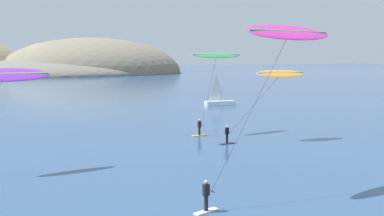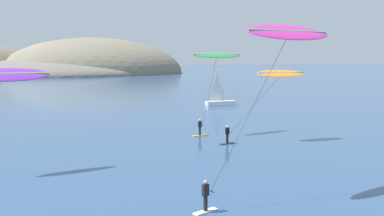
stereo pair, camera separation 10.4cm
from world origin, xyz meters
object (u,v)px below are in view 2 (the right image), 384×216
Objects in this scene: sailboat_near at (222,101)px; kitesurfer_purple at (2,81)px; kitesurfer_magenta at (284,42)px; kitesurfer_green at (215,61)px; kitesurfer_orange at (277,78)px.

kitesurfer_purple reaches higher than sailboat_near.
kitesurfer_magenta is at bearing -41.87° from kitesurfer_purple.
kitesurfer_green reaches higher than kitesurfer_purple.
kitesurfer_purple is at bearing -159.05° from kitesurfer_green.
kitesurfer_magenta is at bearing -125.34° from kitesurfer_orange.
sailboat_near is 49.82m from kitesurfer_magenta.
kitesurfer_purple is at bearing -175.03° from kitesurfer_orange.
kitesurfer_green is 0.98× the size of kitesurfer_orange.
kitesurfer_purple is at bearing 138.13° from kitesurfer_magenta.
kitesurfer_magenta reaches higher than kitesurfer_orange.
kitesurfer_green is 6.89m from kitesurfer_orange.
kitesurfer_orange is 24.13m from kitesurfer_purple.
kitesurfer_green is 1.00× the size of kitesurfer_purple.
kitesurfer_orange is (10.24, 14.45, -2.94)m from kitesurfer_magenta.
kitesurfer_orange is at bearing -111.01° from sailboat_near.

